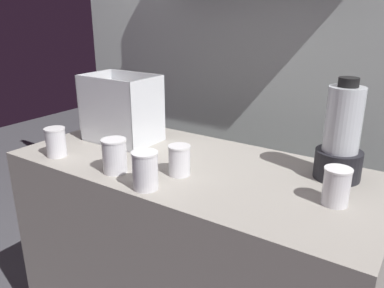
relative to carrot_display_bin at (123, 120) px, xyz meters
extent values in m
cube|color=#9E998E|center=(0.41, -0.07, -0.54)|extent=(1.40, 0.64, 0.90)
cube|color=silver|center=(0.41, 0.70, 0.26)|extent=(2.60, 0.04, 2.50)
cube|color=white|center=(-0.01, 0.00, -0.09)|extent=(0.31, 0.21, 0.01)
cube|color=white|center=(-0.01, -0.10, 0.05)|extent=(0.31, 0.01, 0.29)
cube|color=white|center=(-0.01, 0.10, 0.05)|extent=(0.31, 0.01, 0.29)
cube|color=white|center=(-0.16, 0.00, 0.05)|extent=(0.01, 0.21, 0.29)
cube|color=white|center=(0.15, 0.00, 0.05)|extent=(0.01, 0.21, 0.29)
cone|color=orange|center=(0.03, 0.00, -0.07)|extent=(0.05, 0.15, 0.03)
cone|color=orange|center=(0.03, -0.02, -0.07)|extent=(0.13, 0.13, 0.03)
cone|color=orange|center=(-0.02, 0.00, -0.07)|extent=(0.16, 0.09, 0.03)
cone|color=orange|center=(0.06, 0.01, -0.07)|extent=(0.15, 0.06, 0.03)
cone|color=orange|center=(-0.01, 0.00, -0.04)|extent=(0.10, 0.18, 0.03)
cone|color=orange|center=(-0.01, 0.00, -0.05)|extent=(0.17, 0.09, 0.02)
cone|color=orange|center=(0.02, 0.00, -0.03)|extent=(0.09, 0.18, 0.03)
cone|color=orange|center=(0.01, 0.00, -0.05)|extent=(0.15, 0.13, 0.03)
cylinder|color=black|center=(0.90, 0.10, -0.04)|extent=(0.16, 0.16, 0.10)
cylinder|color=silver|center=(0.90, 0.10, 0.12)|extent=(0.12, 0.12, 0.22)
cylinder|color=orange|center=(0.90, 0.10, 0.03)|extent=(0.11, 0.11, 0.04)
cylinder|color=black|center=(0.90, 0.10, 0.24)|extent=(0.07, 0.07, 0.03)
cylinder|color=white|center=(-0.09, -0.29, -0.04)|extent=(0.08, 0.08, 0.11)
cylinder|color=orange|center=(-0.09, -0.29, -0.06)|extent=(0.07, 0.07, 0.06)
cylinder|color=white|center=(-0.09, -0.29, 0.02)|extent=(0.08, 0.08, 0.01)
cylinder|color=white|center=(0.22, -0.28, -0.03)|extent=(0.09, 0.09, 0.12)
cylinder|color=orange|center=(0.22, -0.28, -0.04)|extent=(0.08, 0.08, 0.10)
cylinder|color=white|center=(0.22, -0.28, 0.03)|extent=(0.09, 0.09, 0.01)
cylinder|color=white|center=(0.40, -0.33, -0.03)|extent=(0.08, 0.08, 0.12)
cylinder|color=yellow|center=(0.40, -0.33, -0.04)|extent=(0.08, 0.08, 0.10)
cylinder|color=white|center=(0.40, -0.33, 0.03)|extent=(0.09, 0.09, 0.01)
cylinder|color=white|center=(0.43, -0.17, -0.04)|extent=(0.08, 0.08, 0.10)
cylinder|color=orange|center=(0.43, -0.17, -0.06)|extent=(0.07, 0.07, 0.08)
cylinder|color=white|center=(0.43, -0.17, 0.01)|extent=(0.08, 0.08, 0.01)
cylinder|color=white|center=(0.94, -0.09, -0.04)|extent=(0.08, 0.08, 0.11)
cylinder|color=maroon|center=(0.94, -0.09, -0.05)|extent=(0.07, 0.07, 0.08)
cylinder|color=white|center=(0.94, -0.09, 0.02)|extent=(0.08, 0.08, 0.01)
camera|label=1|loc=(1.16, -1.20, 0.46)|focal=36.19mm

